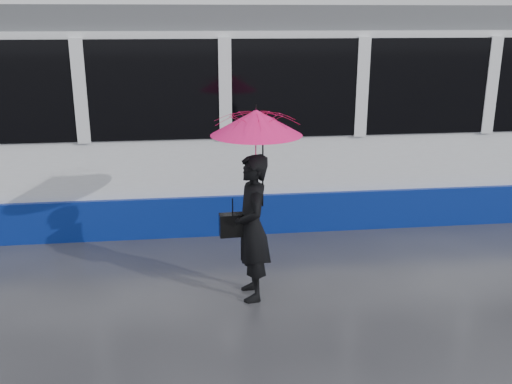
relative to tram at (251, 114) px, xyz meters
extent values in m
plane|color=#2B2B30|center=(-1.44, -2.50, -1.64)|extent=(90.00, 90.00, 0.00)
cube|color=#3F3D38|center=(-1.44, -0.72, -1.63)|extent=(34.00, 0.07, 0.02)
cube|color=#3F3D38|center=(-1.44, 0.72, -1.63)|extent=(34.00, 0.07, 0.02)
cube|color=white|center=(0.00, 0.00, -0.11)|extent=(24.00, 2.40, 2.95)
cube|color=navy|center=(0.00, 0.00, -1.33)|extent=(24.00, 2.56, 0.62)
cube|color=black|center=(0.00, 0.00, 0.56)|extent=(23.00, 2.48, 1.40)
cube|color=#525459|center=(0.00, 0.00, 1.54)|extent=(23.60, 2.20, 0.35)
imported|color=black|center=(-0.36, -3.26, -0.77)|extent=(0.46, 0.66, 1.73)
imported|color=#DF125E|center=(-0.31, -3.26, 0.18)|extent=(1.01, 1.02, 0.86)
cone|color=#DF125E|center=(-0.31, -3.26, 0.45)|extent=(1.08, 1.08, 0.28)
cylinder|color=black|center=(-0.31, -3.26, 0.61)|extent=(0.01, 0.01, 0.06)
cylinder|color=black|center=(-0.23, -3.24, -0.14)|extent=(0.02, 0.02, 0.76)
cube|color=black|center=(-0.58, -3.24, -0.73)|extent=(0.32, 0.15, 0.27)
cylinder|color=black|center=(-0.58, -3.24, -0.51)|extent=(0.01, 0.01, 0.18)
camera|label=1|loc=(-1.06, -9.36, 1.55)|focal=40.00mm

